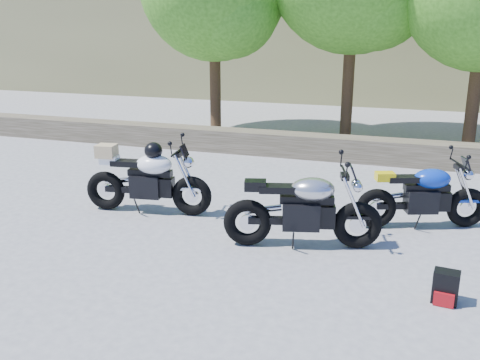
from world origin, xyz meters
name	(u,v)px	position (x,y,z in m)	size (l,w,h in m)	color
ground	(200,257)	(0.00, 0.00, 0.00)	(90.00, 90.00, 0.00)	slate
stone_wall	(296,145)	(0.00, 5.50, 0.25)	(22.00, 0.55, 0.50)	#46412F
silver_bike	(304,210)	(1.15, 0.74, 0.50)	(2.03, 0.78, 1.03)	black
white_bike	(147,178)	(-1.39, 1.29, 0.55)	(2.01, 0.64, 1.11)	black
blue_bike	(424,196)	(2.63, 1.95, 0.46)	(1.82, 0.83, 0.95)	black
backpack	(446,288)	(2.87, -0.23, 0.17)	(0.28, 0.25, 0.35)	black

